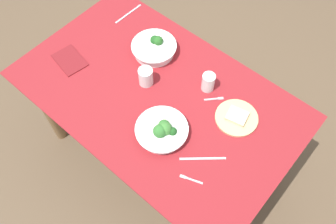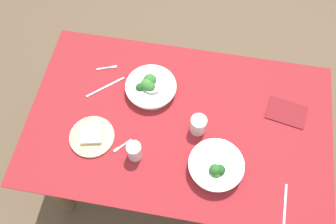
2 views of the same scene
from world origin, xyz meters
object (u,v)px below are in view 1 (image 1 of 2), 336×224
Objects in this scene: napkin_folded_upper at (70,60)px; table_knife_left at (203,159)px; table_knife_right at (128,14)px; broccoli_bowl_far at (154,48)px; fork_by_far_bowl at (190,179)px; water_glass_center at (208,82)px; fork_by_near_bowl at (215,99)px; broccoli_bowl_near at (162,130)px; bread_side_plate at (237,117)px; water_glass_side at (146,77)px.

table_knife_left is at bearing 0.87° from napkin_folded_upper.
broccoli_bowl_far is at bearing -108.67° from table_knife_right.
water_glass_center is at bearing -81.67° from fork_by_far_bowl.
water_glass_center reaches higher than napkin_folded_upper.
table_knife_left is (0.15, -0.30, -0.00)m from fork_by_near_bowl.
table_knife_right is (-0.68, 0.47, -0.03)m from broccoli_bowl_near.
fork_by_far_bowl is at bearing -119.50° from table_knife_right.
bread_side_plate is (0.59, -0.06, -0.02)m from broccoli_bowl_far.
fork_by_near_bowl is 0.43× the size of napkin_folded_upper.
table_knife_right is 0.46m from napkin_folded_upper.
water_glass_side reaches higher than napkin_folded_upper.
broccoli_bowl_near is at bearing -126.33° from bread_side_plate.
water_glass_center is (0.00, 0.35, 0.02)m from broccoli_bowl_near.
water_glass_side is 1.23× the size of fork_by_near_bowl.
fork_by_near_bowl is at bearing 171.84° from bread_side_plate.
bread_side_plate is 0.23m from water_glass_center.
broccoli_bowl_far is 0.21m from water_glass_side.
water_glass_center reaches higher than broccoli_bowl_far.
bread_side_plate is 0.94m from napkin_folded_upper.
table_knife_left is 0.90m from napkin_folded_upper.
water_glass_side is 0.52m from table_knife_right.
fork_by_far_bowl is at bearing -20.85° from broccoli_bowl_near.
bread_side_plate reaches higher than table_knife_left.
table_knife_right is (-0.31, 0.12, -0.03)m from broccoli_bowl_far.
broccoli_bowl_near is 2.53× the size of water_glass_center.
napkin_folded_upper is (-0.67, 0.01, -0.03)m from broccoli_bowl_near.
bread_side_plate is 1.02× the size of table_knife_right.
water_glass_center reaches higher than fork_by_near_bowl.
fork_by_far_bowl is (0.24, -0.44, -0.05)m from water_glass_center.
table_knife_left is at bearing 5.42° from broccoli_bowl_near.
napkin_folded_upper is (-0.75, -0.31, 0.00)m from fork_by_near_bowl.
water_glass_side is 0.95× the size of fork_by_far_bowl.
table_knife_left is (0.23, -0.33, -0.05)m from water_glass_center.
broccoli_bowl_near is at bearing -41.30° from fork_by_far_bowl.
broccoli_bowl_far reaches higher than napkin_folded_upper.
bread_side_plate is at bearing -55.10° from fork_by_near_bowl.
fork_by_near_bowl is at bearing -99.53° from table_knife_right.
table_knife_right is at bearing 144.42° from water_glass_side.
water_glass_side is (-0.26, -0.18, -0.00)m from water_glass_center.
water_glass_center is at bearing 166.50° from bread_side_plate.
water_glass_side reaches higher than broccoli_bowl_near.
broccoli_bowl_far is 0.68m from table_knife_left.
fork_by_near_bowl is 0.34m from table_knife_left.
fork_by_far_bowl is at bearing -27.56° from water_glass_side.
water_glass_side is 0.37m from fork_by_near_bowl.
broccoli_bowl_far is 0.34m from table_knife_right.
napkin_folded_upper is at bearing -153.08° from water_glass_center.
water_glass_center is 0.96× the size of fork_by_far_bowl.
fork_by_near_bowl is (-0.15, 0.02, -0.01)m from bread_side_plate.
fork_by_near_bowl is at bearing 23.95° from water_glass_side.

